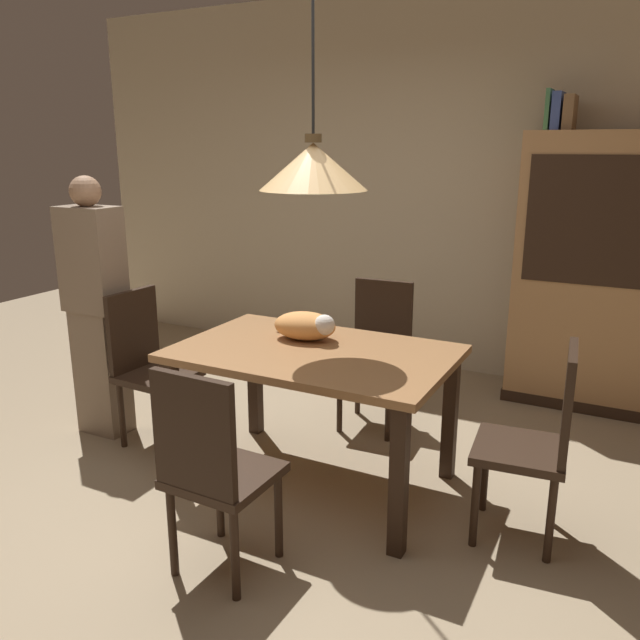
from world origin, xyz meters
TOP-DOWN VIEW (x-y plane):
  - ground at (0.00, 0.00)m, footprint 10.00×10.00m
  - back_wall at (0.00, 2.65)m, footprint 6.40×0.10m
  - dining_table at (0.11, 0.47)m, footprint 1.40×0.90m
  - chair_right_side at (1.24, 0.48)m, footprint 0.44×0.44m
  - chair_far_back at (0.11, 1.35)m, footprint 0.42×0.42m
  - chair_left_side at (-1.02, 0.47)m, footprint 0.42×0.42m
  - chair_near_front at (0.11, -0.41)m, footprint 0.41×0.41m
  - cat_sleeping at (-0.00, 0.61)m, footprint 0.39×0.27m
  - pendant_lamp at (0.11, 0.47)m, footprint 0.52×0.52m
  - hutch_bookcase at (1.32, 2.32)m, footprint 1.12×0.45m
  - book_green_slim at (0.88, 2.32)m, footprint 0.03×0.20m
  - book_blue_wide at (0.94, 2.32)m, footprint 0.06×0.24m
  - book_brown_thick at (1.01, 2.32)m, footprint 0.06×0.24m
  - person_standing at (-1.37, 0.44)m, footprint 0.36×0.22m

SIDE VIEW (x-z plane):
  - ground at x=0.00m, z-range 0.00..0.00m
  - chair_right_side at x=1.24m, z-range 0.05..0.98m
  - chair_far_back at x=0.11m, z-range 0.05..0.98m
  - chair_left_side at x=-1.02m, z-range 0.05..0.98m
  - chair_near_front at x=0.11m, z-range 0.05..0.98m
  - dining_table at x=0.11m, z-range 0.27..1.02m
  - person_standing at x=-1.37m, z-range 0.00..1.59m
  - cat_sleeping at x=0.00m, z-range 0.75..0.90m
  - hutch_bookcase at x=1.32m, z-range -0.04..1.81m
  - back_wall at x=0.00m, z-range 0.00..2.90m
  - pendant_lamp at x=0.11m, z-range 1.01..2.31m
  - book_brown_thick at x=1.01m, z-range 1.85..2.07m
  - book_blue_wide at x=0.94m, z-range 1.85..2.09m
  - book_green_slim at x=0.88m, z-range 1.85..2.11m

